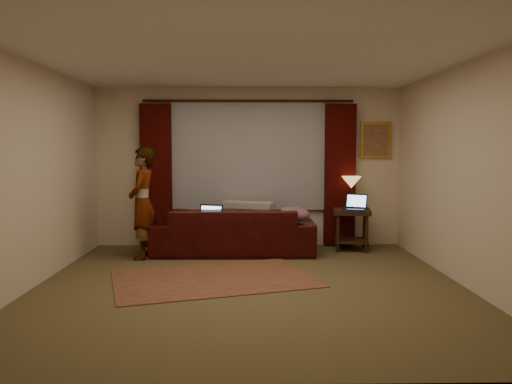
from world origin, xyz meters
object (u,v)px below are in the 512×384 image
(end_table, at_px, (351,229))
(tiffany_lamp, at_px, (351,192))
(person, at_px, (142,203))
(sofa, at_px, (234,221))
(laptop_sofa, at_px, (208,215))
(laptop_table, at_px, (354,202))

(end_table, distance_m, tiffany_lamp, 0.61)
(end_table, bearing_deg, person, -170.32)
(end_table, relative_size, tiffany_lamp, 1.29)
(end_table, bearing_deg, sofa, -173.37)
(laptop_sofa, bearing_deg, person, -156.47)
(end_table, height_order, person, person)
(laptop_table, distance_m, person, 3.22)
(tiffany_lamp, distance_m, person, 3.29)
(tiffany_lamp, distance_m, laptop_table, 0.33)
(laptop_sofa, xyz_separation_m, person, (-0.94, -0.13, 0.19))
(person, bearing_deg, end_table, 102.55)
(laptop_table, bearing_deg, end_table, 120.88)
(laptop_sofa, height_order, person, person)
(laptop_table, relative_size, person, 0.23)
(laptop_table, bearing_deg, tiffany_lamp, 114.63)
(sofa, distance_m, end_table, 1.88)
(sofa, xyz_separation_m, person, (-1.32, -0.33, 0.32))
(sofa, xyz_separation_m, laptop_sofa, (-0.38, -0.19, 0.13))
(laptop_sofa, distance_m, end_table, 2.30)
(end_table, distance_m, laptop_table, 0.47)
(sofa, distance_m, laptop_sofa, 0.44)
(laptop_sofa, bearing_deg, laptop_table, 22.27)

